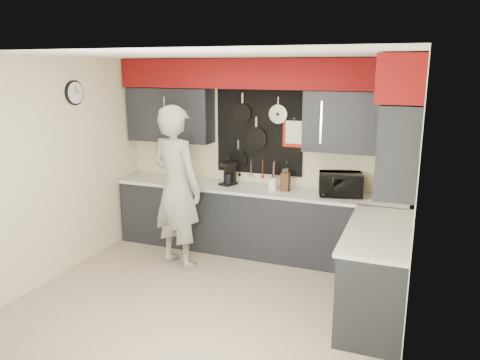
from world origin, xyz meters
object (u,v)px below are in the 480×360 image
at_px(utensil_crock, 273,184).
at_px(person, 177,188).
at_px(coffee_maker, 229,173).
at_px(knife_block, 285,182).
at_px(microwave, 340,184).

xyz_separation_m(utensil_crock, person, (-1.03, -0.70, 0.02)).
distance_m(coffee_maker, person, 0.86).
height_order(knife_block, coffee_maker, coffee_maker).
height_order(microwave, utensil_crock, microwave).
distance_m(microwave, utensil_crock, 0.87).
bearing_deg(knife_block, microwave, 3.53).
relative_size(knife_block, person, 0.12).
xyz_separation_m(microwave, knife_block, (-0.70, -0.03, -0.02)).
height_order(coffee_maker, person, person).
bearing_deg(coffee_maker, microwave, 18.80).
relative_size(microwave, utensil_crock, 3.17).
relative_size(utensil_crock, person, 0.08).
bearing_deg(knife_block, utensil_crock, -174.74).
distance_m(knife_block, utensil_crock, 0.17).
bearing_deg(person, microwave, -140.48).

